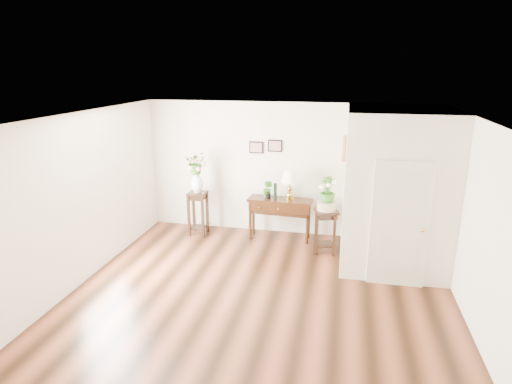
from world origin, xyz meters
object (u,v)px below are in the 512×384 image
(console_table, at_px, (280,219))
(table_lamp, at_px, (290,183))
(plant_stand_a, at_px, (198,213))
(plant_stand_b, at_px, (325,231))

(console_table, distance_m, table_lamp, 0.81)
(console_table, relative_size, plant_stand_a, 1.38)
(console_table, xyz_separation_m, plant_stand_b, (0.97, -0.48, -0.01))
(table_lamp, bearing_deg, plant_stand_a, -176.46)
(table_lamp, distance_m, plant_stand_a, 2.08)
(console_table, relative_size, table_lamp, 2.09)
(console_table, bearing_deg, plant_stand_a, -172.25)
(console_table, distance_m, plant_stand_a, 1.75)
(table_lamp, bearing_deg, console_table, 180.00)
(console_table, xyz_separation_m, table_lamp, (0.20, 0.00, 0.79))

